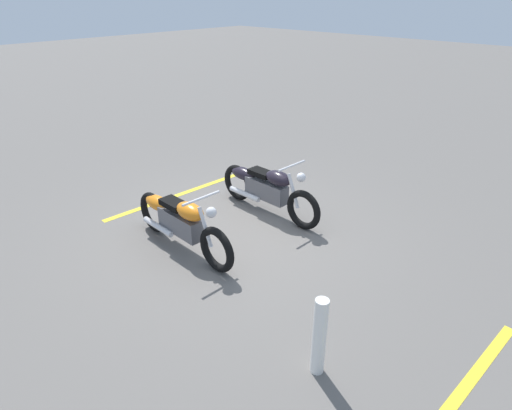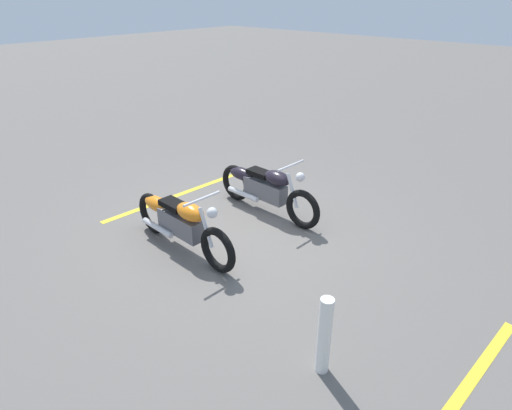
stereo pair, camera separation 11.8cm
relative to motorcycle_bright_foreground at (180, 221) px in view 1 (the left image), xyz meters
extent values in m
plane|color=#66605B|center=(0.21, 0.88, -0.46)|extent=(60.00, 60.00, 0.00)
torus|color=black|center=(0.84, -0.03, -0.13)|extent=(0.67, 0.13, 0.67)
torus|color=black|center=(-0.72, 0.03, -0.13)|extent=(0.67, 0.13, 0.67)
cube|color=#59595E|center=(0.01, 0.00, -0.04)|extent=(0.85, 0.25, 0.32)
ellipsoid|color=orange|center=(0.28, -0.01, 0.26)|extent=(0.53, 0.30, 0.24)
ellipsoid|color=orange|center=(-0.56, 0.02, 0.10)|extent=(0.57, 0.26, 0.22)
cube|color=black|center=(-0.12, 0.01, 0.24)|extent=(0.45, 0.25, 0.09)
cylinder|color=silver|center=(0.61, -0.02, 0.13)|extent=(0.27, 0.07, 0.56)
cylinder|color=silver|center=(0.56, -0.02, 0.56)|extent=(0.06, 0.62, 0.04)
sphere|color=silver|center=(0.76, -0.02, 0.42)|extent=(0.15, 0.15, 0.15)
cylinder|color=silver|center=(-0.40, -0.12, -0.20)|extent=(0.70, 0.11, 0.09)
torus|color=black|center=(0.97, 1.74, -0.13)|extent=(0.67, 0.13, 0.67)
torus|color=black|center=(-0.59, 1.78, -0.13)|extent=(0.67, 0.13, 0.67)
cube|color=#59595E|center=(0.14, 1.76, -0.04)|extent=(0.85, 0.24, 0.32)
ellipsoid|color=black|center=(0.41, 1.76, 0.26)|extent=(0.53, 0.29, 0.24)
ellipsoid|color=black|center=(-0.43, 1.78, 0.10)|extent=(0.57, 0.26, 0.22)
cube|color=black|center=(0.01, 1.77, 0.24)|extent=(0.45, 0.25, 0.09)
cylinder|color=silver|center=(0.74, 1.75, 0.13)|extent=(0.27, 0.06, 0.56)
cylinder|color=silver|center=(0.69, 1.75, 0.56)|extent=(0.05, 0.62, 0.04)
sphere|color=silver|center=(0.89, 1.74, 0.42)|extent=(0.15, 0.15, 0.15)
cylinder|color=silver|center=(-0.27, 1.63, -0.20)|extent=(0.70, 0.11, 0.09)
cylinder|color=white|center=(2.92, -0.54, -0.01)|extent=(0.14, 0.14, 0.91)
cube|color=yellow|center=(-1.54, 1.19, -0.46)|extent=(0.29, 3.20, 0.01)
cube|color=yellow|center=(4.10, -0.08, -0.46)|extent=(0.29, 3.20, 0.01)
camera|label=1|loc=(4.73, -3.37, 3.09)|focal=30.79mm
camera|label=2|loc=(4.64, -3.45, 3.09)|focal=30.79mm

